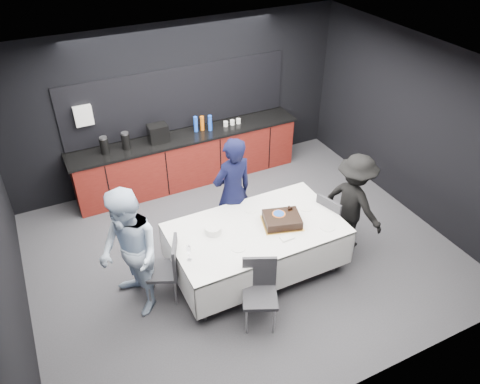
% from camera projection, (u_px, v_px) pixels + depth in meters
% --- Properties ---
extents(ground, '(6.00, 6.00, 0.00)m').
position_uv_depth(ground, '(243.00, 253.00, 7.02)').
color(ground, '#3E3E43').
rests_on(ground, ground).
extents(room_shell, '(6.04, 5.04, 2.82)m').
position_uv_depth(room_shell, '(243.00, 144.00, 5.95)').
color(room_shell, white).
rests_on(room_shell, ground).
extents(kitchenette, '(4.10, 0.64, 2.05)m').
position_uv_depth(kitchenette, '(187.00, 154.00, 8.33)').
color(kitchenette, '#57120D').
rests_on(kitchenette, ground).
extents(party_table, '(2.32, 1.32, 0.78)m').
position_uv_depth(party_table, '(256.00, 235.00, 6.36)').
color(party_table, '#99999E').
rests_on(party_table, ground).
extents(cake_assembly, '(0.62, 0.55, 0.17)m').
position_uv_depth(cake_assembly, '(282.00, 220.00, 6.31)').
color(cake_assembly, gold).
rests_on(cake_assembly, party_table).
extents(plate_stack, '(0.23, 0.23, 0.10)m').
position_uv_depth(plate_stack, '(213.00, 230.00, 6.17)').
color(plate_stack, white).
rests_on(plate_stack, party_table).
extents(loose_plate_near, '(0.19, 0.19, 0.01)m').
position_uv_depth(loose_plate_near, '(238.00, 248.00, 5.94)').
color(loose_plate_near, white).
rests_on(loose_plate_near, party_table).
extents(loose_plate_right_a, '(0.18, 0.18, 0.01)m').
position_uv_depth(loose_plate_right_a, '(306.00, 208.00, 6.63)').
color(loose_plate_right_a, white).
rests_on(loose_plate_right_a, party_table).
extents(loose_plate_right_b, '(0.20, 0.20, 0.01)m').
position_uv_depth(loose_plate_right_b, '(327.00, 227.00, 6.28)').
color(loose_plate_right_b, white).
rests_on(loose_plate_right_b, party_table).
extents(loose_plate_far, '(0.19, 0.19, 0.01)m').
position_uv_depth(loose_plate_far, '(250.00, 209.00, 6.60)').
color(loose_plate_far, white).
rests_on(loose_plate_far, party_table).
extents(fork_pile, '(0.17, 0.11, 0.03)m').
position_uv_depth(fork_pile, '(287.00, 238.00, 6.09)').
color(fork_pile, white).
rests_on(fork_pile, party_table).
extents(champagne_flute, '(0.06, 0.06, 0.22)m').
position_uv_depth(champagne_flute, '(189.00, 250.00, 5.68)').
color(champagne_flute, white).
rests_on(champagne_flute, party_table).
extents(chair_left, '(0.56, 0.56, 0.92)m').
position_uv_depth(chair_left, '(168.00, 266.00, 6.03)').
color(chair_left, '#2C2C31').
rests_on(chair_left, ground).
extents(chair_right, '(0.52, 0.52, 0.92)m').
position_uv_depth(chair_right, '(331.00, 218.00, 6.84)').
color(chair_right, '#2C2C31').
rests_on(chair_right, ground).
extents(chair_near, '(0.56, 0.56, 0.92)m').
position_uv_depth(chair_near, '(260.00, 287.00, 5.72)').
color(chair_near, '#2C2C31').
rests_on(chair_near, ground).
extents(person_center, '(0.70, 0.52, 1.77)m').
position_uv_depth(person_center, '(233.00, 193.00, 6.76)').
color(person_center, black).
rests_on(person_center, ground).
extents(person_left, '(0.83, 0.98, 1.79)m').
position_uv_depth(person_left, '(130.00, 254.00, 5.69)').
color(person_left, silver).
rests_on(person_left, ground).
extents(person_right, '(0.79, 1.10, 1.54)m').
position_uv_depth(person_right, '(353.00, 202.00, 6.77)').
color(person_right, black).
rests_on(person_right, ground).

